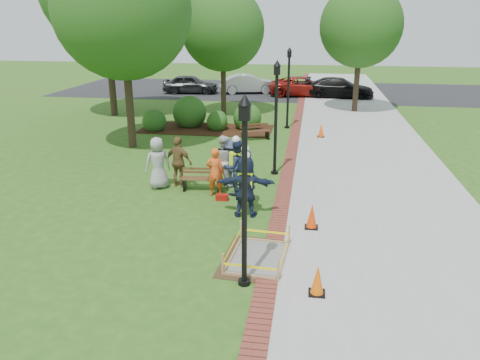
% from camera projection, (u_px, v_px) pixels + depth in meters
% --- Properties ---
extents(ground, '(100.00, 100.00, 0.00)m').
position_uv_depth(ground, '(217.00, 225.00, 13.50)').
color(ground, '#285116').
rests_on(ground, ground).
extents(sidewalk, '(6.00, 60.00, 0.02)m').
position_uv_depth(sidewalk, '(363.00, 144.00, 22.10)').
color(sidewalk, '#9E9E99').
rests_on(sidewalk, ground).
extents(brick_edging, '(0.50, 60.00, 0.03)m').
position_uv_depth(brick_edging, '(294.00, 142.00, 22.57)').
color(brick_edging, maroon).
rests_on(brick_edging, ground).
extents(mulch_bed, '(7.00, 3.00, 0.05)m').
position_uv_depth(mulch_bed, '(207.00, 129.00, 25.13)').
color(mulch_bed, '#381E0F').
rests_on(mulch_bed, ground).
extents(parking_lot, '(36.00, 12.00, 0.01)m').
position_uv_depth(parking_lot, '(282.00, 90.00, 38.70)').
color(parking_lot, black).
rests_on(parking_lot, ground).
extents(wet_concrete_pad, '(1.86, 2.42, 0.55)m').
position_uv_depth(wet_concrete_pad, '(258.00, 250.00, 11.54)').
color(wet_concrete_pad, '#47331E').
rests_on(wet_concrete_pad, ground).
extents(bench_near, '(1.44, 0.62, 0.76)m').
position_uv_depth(bench_near, '(202.00, 183.00, 16.20)').
color(bench_near, brown).
rests_on(bench_near, ground).
extents(bench_far, '(1.49, 0.97, 0.77)m').
position_uv_depth(bench_far, '(255.00, 135.00, 22.92)').
color(bench_far, '#552C1D').
rests_on(bench_far, ground).
extents(cone_front, '(0.36, 0.36, 0.71)m').
position_uv_depth(cone_front, '(317.00, 281.00, 10.01)').
color(cone_front, black).
rests_on(cone_front, ground).
extents(cone_back, '(0.38, 0.38, 0.74)m').
position_uv_depth(cone_back, '(312.00, 217.00, 13.19)').
color(cone_back, black).
rests_on(cone_back, ground).
extents(cone_far, '(0.36, 0.36, 0.70)m').
position_uv_depth(cone_far, '(321.00, 131.00, 23.38)').
color(cone_far, black).
rests_on(cone_far, ground).
extents(toolbox, '(0.40, 0.23, 0.20)m').
position_uv_depth(toolbox, '(222.00, 197.00, 15.33)').
color(toolbox, '#98110B').
rests_on(toolbox, ground).
extents(lamp_near, '(0.28, 0.28, 4.26)m').
position_uv_depth(lamp_near, '(245.00, 180.00, 9.70)').
color(lamp_near, black).
rests_on(lamp_near, ground).
extents(lamp_mid, '(0.28, 0.28, 4.26)m').
position_uv_depth(lamp_mid, '(276.00, 110.00, 17.17)').
color(lamp_mid, black).
rests_on(lamp_mid, ground).
extents(lamp_far, '(0.28, 0.28, 4.26)m').
position_uv_depth(lamp_far, '(288.00, 82.00, 24.64)').
color(lamp_far, black).
rests_on(lamp_far, ground).
extents(tree_left, '(5.86, 5.86, 8.91)m').
position_uv_depth(tree_left, '(122.00, 10.00, 19.76)').
color(tree_left, '#3D2D1E').
rests_on(tree_left, ground).
extents(tree_back, '(4.91, 4.91, 7.52)m').
position_uv_depth(tree_back, '(223.00, 29.00, 27.38)').
color(tree_back, '#3D2D1E').
rests_on(tree_back, ground).
extents(tree_right, '(4.99, 4.99, 7.71)m').
position_uv_depth(tree_right, '(361.00, 26.00, 28.34)').
color(tree_right, '#3D2D1E').
rests_on(tree_right, ground).
extents(shrub_a, '(1.25, 1.25, 1.25)m').
position_uv_depth(shrub_a, '(155.00, 131.00, 24.78)').
color(shrub_a, '#1A4714').
rests_on(shrub_a, ground).
extents(shrub_b, '(1.83, 1.83, 1.83)m').
position_uv_depth(shrub_b, '(190.00, 127.00, 25.78)').
color(shrub_b, '#1A4714').
rests_on(shrub_b, ground).
extents(shrub_c, '(1.10, 1.10, 1.10)m').
position_uv_depth(shrub_c, '(217.00, 130.00, 24.93)').
color(shrub_c, '#1A4714').
rests_on(shrub_c, ground).
extents(shrub_d, '(1.51, 1.51, 1.51)m').
position_uv_depth(shrub_d, '(247.00, 129.00, 25.19)').
color(shrub_d, '#1A4714').
rests_on(shrub_d, ground).
extents(shrub_e, '(0.89, 0.89, 0.89)m').
position_uv_depth(shrub_e, '(219.00, 125.00, 26.10)').
color(shrub_e, '#1A4714').
rests_on(shrub_e, ground).
extents(casual_person_a, '(0.69, 0.62, 1.82)m').
position_uv_depth(casual_person_a, '(158.00, 163.00, 16.19)').
color(casual_person_a, '#979797').
rests_on(casual_person_a, ground).
extents(casual_person_b, '(0.56, 0.40, 1.64)m').
position_uv_depth(casual_person_b, '(215.00, 172.00, 15.52)').
color(casual_person_b, '#F3551C').
rests_on(casual_person_b, ground).
extents(casual_person_c, '(0.68, 0.58, 1.81)m').
position_uv_depth(casual_person_c, '(224.00, 161.00, 16.47)').
color(casual_person_c, silver).
rests_on(casual_person_c, ground).
extents(casual_person_d, '(0.67, 0.55, 1.81)m').
position_uv_depth(casual_person_d, '(179.00, 162.00, 16.34)').
color(casual_person_d, brown).
rests_on(casual_person_d, ground).
extents(casual_person_e, '(0.59, 0.45, 1.68)m').
position_uv_depth(casual_person_e, '(233.00, 163.00, 16.41)').
color(casual_person_e, '#333A59').
rests_on(casual_person_e, ground).
extents(hivis_worker_a, '(0.63, 0.43, 2.02)m').
position_uv_depth(hivis_worker_a, '(246.00, 185.00, 13.84)').
color(hivis_worker_a, '#192141').
rests_on(hivis_worker_a, ground).
extents(hivis_worker_b, '(0.70, 0.59, 2.03)m').
position_uv_depth(hivis_worker_b, '(245.00, 177.00, 14.51)').
color(hivis_worker_b, '#1B2047').
rests_on(hivis_worker_b, ground).
extents(hivis_worker_c, '(0.72, 0.65, 2.03)m').
position_uv_depth(hivis_worker_c, '(236.00, 166.00, 15.56)').
color(hivis_worker_c, '#1C1F4A').
rests_on(hivis_worker_c, ground).
extents(parked_car_a, '(2.57, 5.06, 1.59)m').
position_uv_depth(parked_car_a, '(191.00, 93.00, 37.22)').
color(parked_car_a, '#27282A').
rests_on(parked_car_a, ground).
extents(parked_car_b, '(3.36, 5.35, 1.62)m').
position_uv_depth(parked_car_b, '(248.00, 93.00, 37.26)').
color(parked_car_b, '#A9A9AE').
rests_on(parked_car_b, ground).
extents(parked_car_c, '(2.57, 5.05, 1.59)m').
position_uv_depth(parked_car_c, '(303.00, 96.00, 35.96)').
color(parked_car_c, maroon).
rests_on(parked_car_c, ground).
extents(parked_car_d, '(2.39, 5.02, 1.60)m').
position_uv_depth(parked_car_d, '(339.00, 97.00, 35.27)').
color(parked_car_d, black).
rests_on(parked_car_d, ground).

